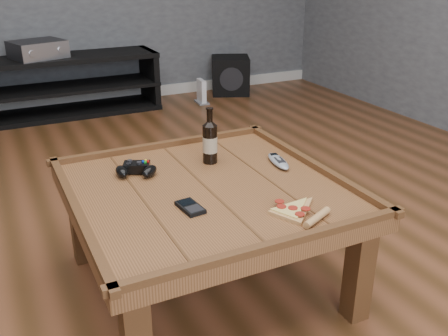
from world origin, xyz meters
name	(u,v)px	position (x,y,z in m)	size (l,w,h in m)	color
ground	(208,285)	(0.00, 0.00, 0.00)	(6.00, 6.00, 0.00)	#482B14
baseboard	(72,101)	(0.00, 2.99, 0.05)	(5.00, 0.02, 0.10)	silver
coffee_table	(206,201)	(0.00, 0.00, 0.39)	(1.03, 1.03, 0.48)	#573319
media_console	(75,85)	(0.00, 2.75, 0.25)	(1.40, 0.45, 0.50)	black
beer_bottle	(210,141)	(0.12, 0.22, 0.55)	(0.06, 0.06, 0.24)	black
game_controller	(136,169)	(-0.20, 0.23, 0.47)	(0.17, 0.16, 0.05)	black
pizza_slice	(296,212)	(0.19, -0.33, 0.46)	(0.25, 0.29, 0.03)	tan
smartphone	(190,207)	(-0.12, -0.14, 0.46)	(0.08, 0.12, 0.02)	black
remote_control	(278,161)	(0.37, 0.08, 0.46)	(0.09, 0.19, 0.03)	gray
av_receiver	(38,49)	(-0.25, 2.75, 0.57)	(0.47, 0.43, 0.14)	black
subwoofer	(230,75)	(1.51, 2.78, 0.18)	(0.47, 0.47, 0.36)	black
game_console	(202,93)	(1.10, 2.57, 0.10)	(0.11, 0.18, 0.22)	gray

